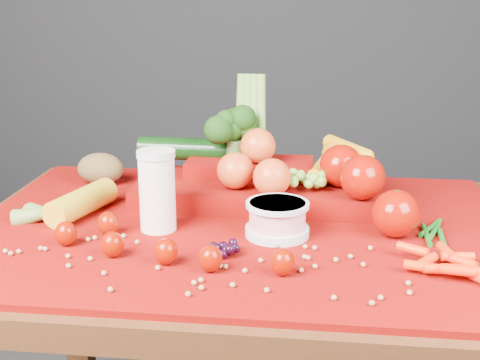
# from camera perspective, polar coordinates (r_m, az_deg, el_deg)

# --- Properties ---
(table) EXTENTS (1.10, 0.80, 0.75)m
(table) POSITION_cam_1_polar(r_m,az_deg,el_deg) (1.36, -0.10, -8.10)
(table) COLOR #321D0B
(table) RESTS_ON ground
(red_cloth) EXTENTS (1.05, 0.75, 0.01)m
(red_cloth) POSITION_cam_1_polar(r_m,az_deg,el_deg) (1.32, -0.11, -4.14)
(red_cloth) COLOR #790604
(red_cloth) RESTS_ON table
(milk_glass) EXTENTS (0.07, 0.07, 0.16)m
(milk_glass) POSITION_cam_1_polar(r_m,az_deg,el_deg) (1.29, -7.09, -0.65)
(milk_glass) COLOR white
(milk_glass) RESTS_ON red_cloth
(yogurt_bowl) EXTENTS (0.12, 0.12, 0.07)m
(yogurt_bowl) POSITION_cam_1_polar(r_m,az_deg,el_deg) (1.26, 3.20, -3.24)
(yogurt_bowl) COLOR silver
(yogurt_bowl) RESTS_ON red_cloth
(strawberry_scatter) EXTENTS (0.44, 0.18, 0.05)m
(strawberry_scatter) POSITION_cam_1_polar(r_m,az_deg,el_deg) (1.18, -7.32, -5.40)
(strawberry_scatter) COLOR #981000
(strawberry_scatter) RESTS_ON red_cloth
(dark_grape_cluster) EXTENTS (0.06, 0.05, 0.03)m
(dark_grape_cluster) POSITION_cam_1_polar(r_m,az_deg,el_deg) (1.18, -1.20, -5.83)
(dark_grape_cluster) COLOR black
(dark_grape_cluster) RESTS_ON red_cloth
(soybean_scatter) EXTENTS (0.84, 0.24, 0.01)m
(soybean_scatter) POSITION_cam_1_polar(r_m,az_deg,el_deg) (1.14, -1.36, -7.23)
(soybean_scatter) COLOR #AA8249
(soybean_scatter) RESTS_ON red_cloth
(corn_ear) EXTENTS (0.22, 0.26, 0.06)m
(corn_ear) POSITION_cam_1_polar(r_m,az_deg,el_deg) (1.39, -15.25, -2.47)
(corn_ear) COLOR #C08920
(corn_ear) RESTS_ON red_cloth
(potato) EXTENTS (0.11, 0.08, 0.08)m
(potato) POSITION_cam_1_polar(r_m,az_deg,el_deg) (1.61, -11.81, 0.95)
(potato) COLOR brown
(potato) RESTS_ON red_cloth
(baby_carrot_pile) EXTENTS (0.17, 0.17, 0.03)m
(baby_carrot_pile) POSITION_cam_1_polar(r_m,az_deg,el_deg) (1.17, 17.14, -6.69)
(baby_carrot_pile) COLOR #F12E08
(baby_carrot_pile) RESTS_ON red_cloth
(green_bean_pile) EXTENTS (0.14, 0.12, 0.01)m
(green_bean_pile) POSITION_cam_1_polar(r_m,az_deg,el_deg) (1.32, 15.91, -4.39)
(green_bean_pile) COLOR #155D15
(green_bean_pile) RESTS_ON red_cloth
(produce_mound) EXTENTS (0.61, 0.37, 0.27)m
(produce_mound) POSITION_cam_1_polar(r_m,az_deg,el_deg) (1.44, 2.98, 0.40)
(produce_mound) COLOR #790604
(produce_mound) RESTS_ON red_cloth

